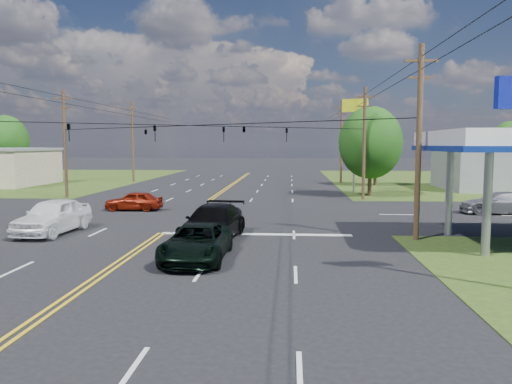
# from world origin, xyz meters

# --- Properties ---
(ground) EXTENTS (280.00, 280.00, 0.00)m
(ground) POSITION_xyz_m (0.00, 12.00, 0.00)
(ground) COLOR black
(ground) RESTS_ON ground
(grass_ne) EXTENTS (46.00, 48.00, 0.03)m
(grass_ne) POSITION_xyz_m (35.00, 44.00, 0.00)
(grass_ne) COLOR #2C4315
(grass_ne) RESTS_ON ground
(stop_bar) EXTENTS (10.00, 0.50, 0.02)m
(stop_bar) POSITION_xyz_m (5.00, 4.00, 0.00)
(stop_bar) COLOR silver
(stop_bar) RESTS_ON ground
(pole_se) EXTENTS (1.60, 0.28, 9.50)m
(pole_se) POSITION_xyz_m (13.00, 3.00, 4.92)
(pole_se) COLOR #3B2B19
(pole_se) RESTS_ON ground
(pole_nw) EXTENTS (1.60, 0.28, 9.50)m
(pole_nw) POSITION_xyz_m (-13.00, 21.00, 4.92)
(pole_nw) COLOR #3B2B19
(pole_nw) RESTS_ON ground
(pole_ne) EXTENTS (1.60, 0.28, 9.50)m
(pole_ne) POSITION_xyz_m (13.00, 21.00, 4.92)
(pole_ne) COLOR #3B2B19
(pole_ne) RESTS_ON ground
(pole_left_far) EXTENTS (1.60, 0.28, 10.00)m
(pole_left_far) POSITION_xyz_m (-13.00, 40.00, 5.17)
(pole_left_far) COLOR #3B2B19
(pole_left_far) RESTS_ON ground
(pole_right_far) EXTENTS (1.60, 0.28, 10.00)m
(pole_right_far) POSITION_xyz_m (13.00, 40.00, 5.17)
(pole_right_far) COLOR #3B2B19
(pole_right_far) RESTS_ON ground
(span_wire_signals) EXTENTS (26.00, 18.00, 1.13)m
(span_wire_signals) POSITION_xyz_m (0.00, 12.00, 6.00)
(span_wire_signals) COLOR black
(span_wire_signals) RESTS_ON ground
(power_lines) EXTENTS (26.04, 100.00, 0.64)m
(power_lines) POSITION_xyz_m (0.00, 10.00, 8.60)
(power_lines) COLOR black
(power_lines) RESTS_ON ground
(tree_right_a) EXTENTS (5.70, 5.70, 8.18)m
(tree_right_a) POSITION_xyz_m (14.00, 24.00, 4.87)
(tree_right_a) COLOR #3B2B19
(tree_right_a) RESTS_ON ground
(tree_right_b) EXTENTS (4.94, 4.94, 7.09)m
(tree_right_b) POSITION_xyz_m (16.50, 36.00, 4.22)
(tree_right_b) COLOR #3B2B19
(tree_right_b) RESTS_ON ground
(tree_far_l) EXTENTS (6.08, 6.08, 8.72)m
(tree_far_l) POSITION_xyz_m (-32.00, 44.00, 5.19)
(tree_far_l) COLOR #3B2B19
(tree_far_l) RESTS_ON ground
(tree_far_r) EXTENTS (5.32, 5.32, 7.63)m
(tree_far_r) POSITION_xyz_m (34.00, 42.00, 4.54)
(tree_far_r) COLOR #3B2B19
(tree_far_r) RESTS_ON ground
(pickup_dkgreen) EXTENTS (2.46, 5.25, 1.45)m
(pickup_dkgreen) POSITION_xyz_m (3.00, -2.00, 0.73)
(pickup_dkgreen) COLOR black
(pickup_dkgreen) RESTS_ON ground
(suv_black) EXTENTS (3.00, 6.17, 1.73)m
(suv_black) POSITION_xyz_m (3.00, 2.33, 0.86)
(suv_black) COLOR black
(suv_black) RESTS_ON ground
(pickup_white) EXTENTS (2.57, 5.59, 1.86)m
(pickup_white) POSITION_xyz_m (-5.78, 3.64, 0.93)
(pickup_white) COLOR white
(pickup_white) RESTS_ON ground
(sedan_red) EXTENTS (4.07, 1.67, 1.38)m
(sedan_red) POSITION_xyz_m (-4.38, 13.00, 0.69)
(sedan_red) COLOR maroon
(sedan_red) RESTS_ON ground
(sedan_far) EXTENTS (5.23, 2.28, 1.50)m
(sedan_far) POSITION_xyz_m (21.03, 13.00, 0.75)
(sedan_far) COLOR #A0A0A5
(sedan_far) RESTS_ON ground
(polesign_ne) EXTENTS (2.43, 1.09, 9.09)m
(polesign_ne) POSITION_xyz_m (13.00, 27.46, 7.22)
(polesign_ne) COLOR #A5A5AA
(polesign_ne) RESTS_ON ground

